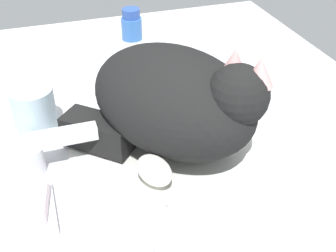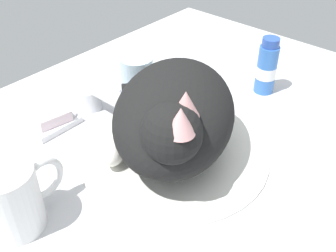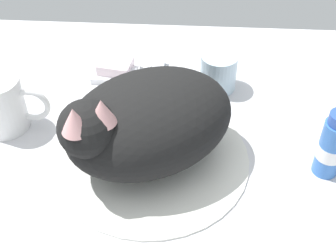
# 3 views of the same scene
# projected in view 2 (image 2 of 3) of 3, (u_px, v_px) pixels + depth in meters

# --- Properties ---
(ground_plane) EXTENTS (1.10, 0.83, 0.03)m
(ground_plane) POSITION_uv_depth(u_px,v_px,m) (174.00, 160.00, 0.69)
(ground_plane) COLOR silver
(sink_basin) EXTENTS (0.32, 0.32, 0.01)m
(sink_basin) POSITION_uv_depth(u_px,v_px,m) (174.00, 152.00, 0.68)
(sink_basin) COLOR silver
(sink_basin) RESTS_ON ground_plane
(faucet) EXTENTS (0.14, 0.11, 0.06)m
(faucet) POSITION_uv_depth(u_px,v_px,m) (97.00, 99.00, 0.77)
(faucet) COLOR silver
(faucet) RESTS_ON ground_plane
(cat) EXTENTS (0.32, 0.31, 0.17)m
(cat) POSITION_uv_depth(u_px,v_px,m) (172.00, 116.00, 0.62)
(cat) COLOR black
(cat) RESTS_ON sink_basin
(coffee_mug) EXTENTS (0.13, 0.08, 0.10)m
(coffee_mug) POSITION_uv_depth(u_px,v_px,m) (12.00, 198.00, 0.53)
(coffee_mug) COLOR white
(coffee_mug) RESTS_ON ground_plane
(rinse_cup) EXTENTS (0.07, 0.07, 0.07)m
(rinse_cup) POSITION_uv_depth(u_px,v_px,m) (137.00, 74.00, 0.83)
(rinse_cup) COLOR silver
(rinse_cup) RESTS_ON ground_plane
(soap_dish) EXTENTS (0.09, 0.06, 0.01)m
(soap_dish) POSITION_uv_depth(u_px,v_px,m) (53.00, 123.00, 0.74)
(soap_dish) COLOR white
(soap_dish) RESTS_ON ground_plane
(soap_bar) EXTENTS (0.07, 0.06, 0.02)m
(soap_bar) POSITION_uv_depth(u_px,v_px,m) (51.00, 116.00, 0.73)
(soap_bar) COLOR silver
(soap_bar) RESTS_ON soap_dish
(toothpaste_bottle) EXTENTS (0.04, 0.04, 0.12)m
(toothpaste_bottle) POSITION_uv_depth(u_px,v_px,m) (267.00, 67.00, 0.81)
(toothpaste_bottle) COLOR #3870C6
(toothpaste_bottle) RESTS_ON ground_plane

